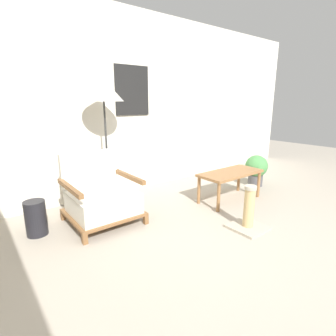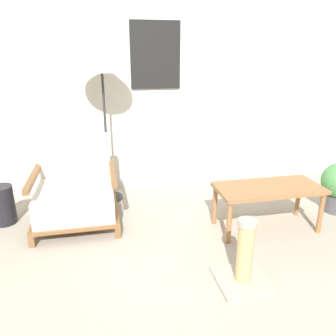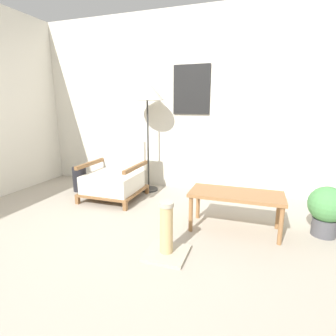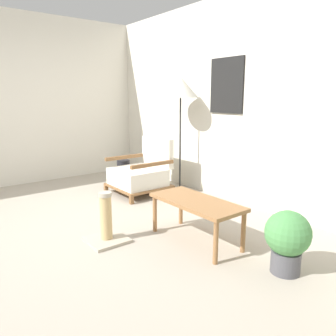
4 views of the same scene
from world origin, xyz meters
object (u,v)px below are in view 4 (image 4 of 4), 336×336
armchair (141,174)px  coffee_table (196,205)px  floor_lamp (181,91)px  potted_plant (287,238)px  scratching_post (106,225)px  vase (124,171)px

armchair → coffee_table: size_ratio=0.83×
floor_lamp → coffee_table: (1.41, -0.98, -1.12)m
potted_plant → scratching_post: (-1.43, -0.87, -0.13)m
vase → scratching_post: size_ratio=0.75×
armchair → floor_lamp: floor_lamp is taller
armchair → floor_lamp: 1.33m
floor_lamp → scratching_post: 2.31m
scratching_post → potted_plant: bearing=31.4°
vase → floor_lamp: bearing=20.0°
floor_lamp → scratching_post: (0.88, -1.68, -1.32)m
coffee_table → armchair: bearing=164.1°
floor_lamp → scratching_post: bearing=-62.4°
coffee_table → vase: (-2.44, 0.61, -0.18)m
armchair → vase: 0.71m
floor_lamp → vase: (-1.02, -0.37, -1.30)m
armchair → coffee_table: armchair is taller
vase → scratching_post: 2.31m
armchair → potted_plant: size_ratio=1.53×
vase → potted_plant: bearing=-7.5°
armchair → vase: (-0.69, 0.11, -0.10)m
vase → scratching_post: bearing=-34.5°
coffee_table → potted_plant: bearing=10.9°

